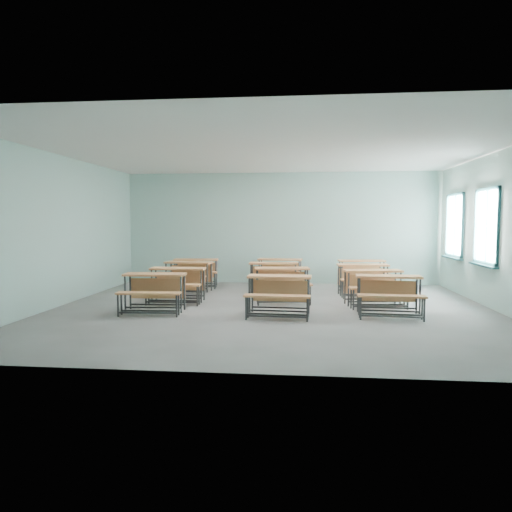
# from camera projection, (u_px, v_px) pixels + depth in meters

# --- Properties ---
(room) EXTENTS (9.04, 8.04, 3.24)m
(room) POSITION_uv_depth(u_px,v_px,m) (276.00, 231.00, 9.26)
(room) COLOR gray
(room) RESTS_ON ground
(desk_unit_r0c0) EXTENTS (1.26, 0.88, 0.76)m
(desk_unit_r0c0) POSITION_uv_depth(u_px,v_px,m) (154.00, 287.00, 9.01)
(desk_unit_r0c0) COLOR #BF7645
(desk_unit_r0c0) RESTS_ON ground
(desk_unit_r0c1) EXTENTS (1.25, 0.87, 0.76)m
(desk_unit_r0c1) POSITION_uv_depth(u_px,v_px,m) (279.00, 289.00, 8.67)
(desk_unit_r0c1) COLOR #BF7645
(desk_unit_r0c1) RESTS_ON ground
(desk_unit_r0c2) EXTENTS (1.26, 0.88, 0.76)m
(desk_unit_r0c2) POSITION_uv_depth(u_px,v_px,m) (389.00, 289.00, 8.67)
(desk_unit_r0c2) COLOR #BF7645
(desk_unit_r0c2) RESTS_ON ground
(desk_unit_r1c0) EXTENTS (1.23, 0.84, 0.76)m
(desk_unit_r1c0) POSITION_uv_depth(u_px,v_px,m) (177.00, 279.00, 10.14)
(desk_unit_r1c0) COLOR #BF7645
(desk_unit_r1c0) RESTS_ON ground
(desk_unit_r1c1) EXTENTS (1.32, 0.97, 0.76)m
(desk_unit_r1c1) POSITION_uv_depth(u_px,v_px,m) (282.00, 279.00, 10.18)
(desk_unit_r1c1) COLOR #BF7645
(desk_unit_r1c1) RESTS_ON ground
(desk_unit_r1c2) EXTENTS (1.32, 0.98, 0.76)m
(desk_unit_r1c2) POSITION_uv_depth(u_px,v_px,m) (374.00, 282.00, 9.69)
(desk_unit_r1c2) COLOR #BF7645
(desk_unit_r1c2) RESTS_ON ground
(desk_unit_r2c0) EXTENTS (1.31, 0.96, 0.76)m
(desk_unit_r2c0) POSITION_uv_depth(u_px,v_px,m) (187.00, 272.00, 11.67)
(desk_unit_r2c0) COLOR #BF7645
(desk_unit_r2c0) RESTS_ON ground
(desk_unit_r2c1) EXTENTS (1.22, 0.82, 0.76)m
(desk_unit_r2c1) POSITION_uv_depth(u_px,v_px,m) (273.00, 273.00, 11.43)
(desk_unit_r2c1) COLOR #BF7645
(desk_unit_r2c1) RESTS_ON ground
(desk_unit_r2c2) EXTENTS (1.28, 0.91, 0.76)m
(desk_unit_r2c2) POSITION_uv_depth(u_px,v_px,m) (364.00, 275.00, 10.98)
(desk_unit_r2c2) COLOR #BF7645
(desk_unit_r2c2) RESTS_ON ground
(desk_unit_r3c0) EXTENTS (1.30, 0.95, 0.76)m
(desk_unit_r3c0) POSITION_uv_depth(u_px,v_px,m) (196.00, 268.00, 12.51)
(desk_unit_r3c0) COLOR #BF7645
(desk_unit_r3c0) RESTS_ON ground
(desk_unit_r3c1) EXTENTS (1.30, 0.94, 0.76)m
(desk_unit_r3c1) POSITION_uv_depth(u_px,v_px,m) (279.00, 268.00, 12.58)
(desk_unit_r3c1) COLOR #BF7645
(desk_unit_r3c1) RESTS_ON ground
(desk_unit_r3c2) EXTENTS (1.31, 0.97, 0.76)m
(desk_unit_r3c2) POSITION_uv_depth(u_px,v_px,m) (362.00, 270.00, 12.16)
(desk_unit_r3c2) COLOR #BF7645
(desk_unit_r3c2) RESTS_ON ground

